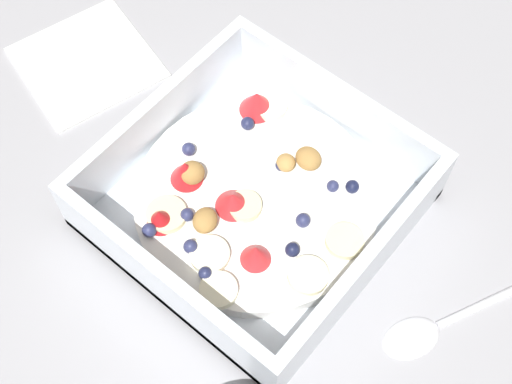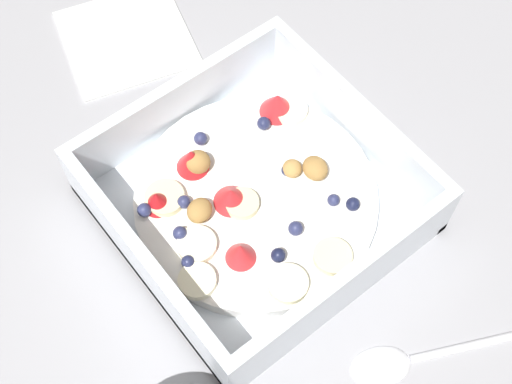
# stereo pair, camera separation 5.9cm
# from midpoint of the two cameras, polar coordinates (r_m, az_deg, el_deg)

# --- Properties ---
(ground_plane) EXTENTS (2.40, 2.40, 0.00)m
(ground_plane) POSITION_cam_midpoint_polar(r_m,az_deg,el_deg) (0.62, -2.24, -0.09)
(ground_plane) COLOR #9E9EA3
(fruit_bowl) EXTENTS (0.23, 0.23, 0.07)m
(fruit_bowl) POSITION_cam_midpoint_polar(r_m,az_deg,el_deg) (0.60, -2.96, -0.74)
(fruit_bowl) COLOR white
(fruit_bowl) RESTS_ON ground
(spoon) EXTENTS (0.09, 0.16, 0.01)m
(spoon) POSITION_cam_midpoint_polar(r_m,az_deg,el_deg) (0.58, 11.83, -10.52)
(spoon) COLOR silver
(spoon) RESTS_ON ground
(folded_napkin) EXTENTS (0.15, 0.15, 0.01)m
(folded_napkin) POSITION_cam_midpoint_polar(r_m,az_deg,el_deg) (0.73, -15.94, 9.71)
(folded_napkin) COLOR white
(folded_napkin) RESTS_ON ground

